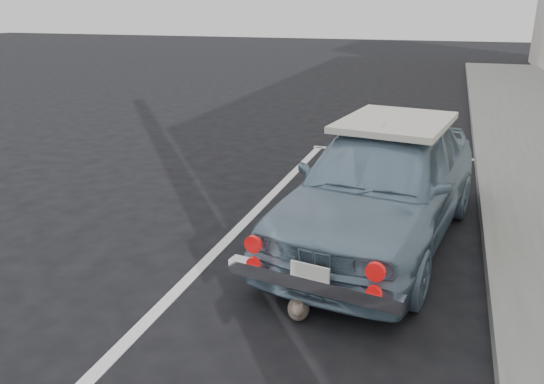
{
  "coord_description": "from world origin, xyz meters",
  "views": [
    {
      "loc": [
        1.29,
        -2.81,
        2.48
      ],
      "look_at": [
        -0.27,
        1.84,
        0.75
      ],
      "focal_mm": 35.0,
      "sensor_mm": 36.0,
      "label": 1
    }
  ],
  "objects": [
    {
      "name": "pline_front",
      "position": [
        0.5,
        6.5,
        0.0
      ],
      "size": [
        3.0,
        0.12,
        0.01
      ],
      "primitive_type": "cube",
      "color": "silver",
      "rests_on": "ground"
    },
    {
      "name": "cat",
      "position": [
        0.28,
        0.91,
        0.1
      ],
      "size": [
        0.24,
        0.41,
        0.22
      ],
      "rotation": [
        0.0,
        0.0,
        0.22
      ],
      "color": "#7B695D",
      "rests_on": "ground"
    },
    {
      "name": "ground",
      "position": [
        0.0,
        0.0,
        0.0
      ],
      "size": [
        80.0,
        80.0,
        0.0
      ],
      "primitive_type": "plane",
      "color": "black",
      "rests_on": "ground"
    },
    {
      "name": "retro_coupe",
      "position": [
        0.69,
        2.74,
        0.67
      ],
      "size": [
        2.16,
        4.11,
        1.33
      ],
      "rotation": [
        0.0,
        0.0,
        -0.15
      ],
      "color": "#7593A9",
      "rests_on": "ground"
    },
    {
      "name": "pline_side",
      "position": [
        -0.9,
        3.0,
        0.0
      ],
      "size": [
        0.12,
        7.0,
        0.01
      ],
      "primitive_type": "cube",
      "color": "silver",
      "rests_on": "ground"
    }
  ]
}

